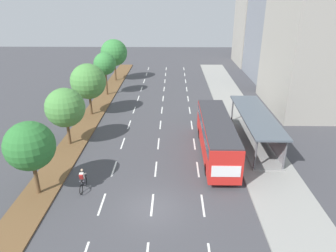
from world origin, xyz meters
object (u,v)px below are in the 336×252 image
at_px(cyclist, 83,180).
at_px(median_tree_fifth, 114,53).
at_px(bus, 216,134).
at_px(bus_shelter, 258,125).
at_px(median_tree_second, 65,108).
at_px(median_tree_nearest, 30,146).
at_px(median_tree_third, 88,81).
at_px(median_tree_fourth, 105,64).

relative_size(cyclist, median_tree_fifth, 0.27).
bearing_deg(bus, bus_shelter, 29.58).
height_order(bus_shelter, bus, bus).
distance_m(bus_shelter, bus, 4.92).
bearing_deg(bus_shelter, median_tree_second, -177.71).
relative_size(bus, median_tree_nearest, 2.05).
xyz_separation_m(cyclist, median_tree_second, (-3.32, 7.36, 3.00)).
xyz_separation_m(bus_shelter, median_tree_third, (-17.97, 7.23, 2.28)).
bearing_deg(median_tree_nearest, median_tree_fifth, 89.97).
bearing_deg(median_tree_nearest, median_tree_second, 91.66).
distance_m(median_tree_third, median_tree_fifth, 15.92).
relative_size(median_tree_nearest, median_tree_fourth, 0.92).
height_order(bus_shelter, median_tree_second, median_tree_second).
distance_m(median_tree_nearest, median_tree_fourth, 23.88).
xyz_separation_m(cyclist, median_tree_fourth, (-2.91, 23.27, 3.74)).
distance_m(bus, cyclist, 11.98).
distance_m(median_tree_fourth, median_tree_fifth, 7.96).
bearing_deg(median_tree_fourth, cyclist, -82.87).
height_order(bus_shelter, median_tree_third, median_tree_third).
relative_size(median_tree_third, median_tree_fourth, 1.02).
height_order(cyclist, median_tree_second, median_tree_second).
distance_m(median_tree_third, median_tree_fourth, 7.97).
xyz_separation_m(bus, median_tree_fourth, (-13.39, 17.62, 2.46)).
bearing_deg(bus_shelter, median_tree_fifth, 127.60).
bearing_deg(median_tree_third, median_tree_fourth, 87.88).
bearing_deg(cyclist, bus_shelter, 28.71).
bearing_deg(bus_shelter, bus, -150.42).
height_order(median_tree_second, median_tree_fifth, median_tree_fifth).
xyz_separation_m(bus_shelter, median_tree_fourth, (-17.67, 15.19, 2.66)).
height_order(bus, median_tree_second, median_tree_second).
height_order(median_tree_second, median_tree_fourth, median_tree_fourth).
bearing_deg(median_tree_third, cyclist, -78.17).
bearing_deg(median_tree_nearest, bus_shelter, 25.94).
distance_m(median_tree_nearest, median_tree_third, 15.91).
height_order(bus, median_tree_nearest, median_tree_nearest).
bearing_deg(median_tree_fifth, median_tree_third, -90.50).
height_order(bus_shelter, median_tree_fifth, median_tree_fifth).
xyz_separation_m(bus, median_tree_third, (-13.69, 9.66, 2.08)).
distance_m(median_tree_nearest, median_tree_fifth, 31.83).
xyz_separation_m(bus, median_tree_second, (-13.80, 1.71, 1.72)).
bearing_deg(median_tree_second, cyclist, -65.74).
bearing_deg(bus_shelter, median_tree_third, 158.07).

